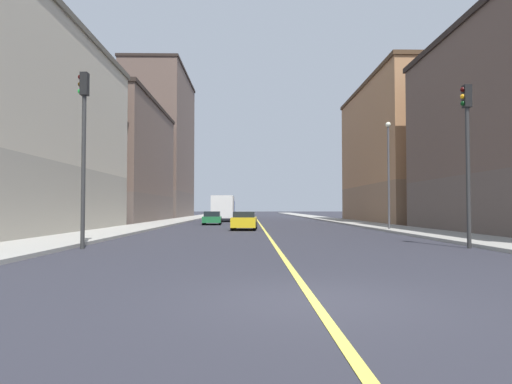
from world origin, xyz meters
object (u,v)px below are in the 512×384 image
building_right_midblock (119,163)px  traffic_light_left_near (467,143)px  building_left_mid (402,153)px  street_lamp_left_near (389,164)px  car_green (212,218)px  building_right_distant (160,146)px  car_yellow (244,221)px  box_truck (223,208)px  car_black (226,215)px  traffic_light_right_near (83,136)px

building_right_midblock → traffic_light_left_near: bearing=-55.6°
building_left_mid → street_lamp_left_near: building_left_mid is taller
traffic_light_left_near → car_green: bearing=115.1°
building_right_distant → traffic_light_left_near: (23.54, -58.36, -7.90)m
traffic_light_left_near → car_green: (-12.17, 25.98, -3.54)m
building_right_midblock → building_right_distant: size_ratio=0.90×
street_lamp_left_near → car_green: street_lamp_left_near is taller
building_right_midblock → building_right_distant: 24.60m
car_yellow → box_truck: 21.30m
traffic_light_left_near → car_yellow: bearing=120.5°
building_right_distant → car_yellow: bearing=-71.3°
building_left_mid → car_green: bearing=-162.7°
car_black → building_left_mid: bearing=-34.5°
building_right_distant → car_yellow: 46.92m
building_right_distant → traffic_light_left_near: building_right_distant is taller
building_left_mid → building_right_distant: bearing=141.0°
traffic_light_left_near → building_left_mid: bearing=75.4°
building_right_midblock → traffic_light_right_near: (8.43, -34.33, -2.40)m
traffic_light_left_near → building_right_midblock: bearing=124.4°
traffic_light_right_near → car_green: bearing=83.6°
traffic_light_right_near → car_yellow: traffic_light_right_near is taller
car_green → car_yellow: 11.20m
building_left_mid → car_green: size_ratio=5.00×
building_left_mid → traffic_light_right_near: size_ratio=3.31×
box_truck → car_green: bearing=-92.7°
street_lamp_left_near → box_truck: 26.40m
building_right_midblock → car_black: 17.88m
traffic_light_left_near → car_black: traffic_light_left_near is taller
street_lamp_left_near → car_black: 35.72m
building_left_mid → building_right_midblock: size_ratio=1.05×
street_lamp_left_near → building_right_midblock: bearing=139.5°
building_left_mid → traffic_light_left_near: size_ratio=3.52×
building_right_midblock → car_green: size_ratio=4.76×
building_right_distant → car_green: 36.17m
traffic_light_right_near → car_green: traffic_light_right_near is taller
street_lamp_left_near → box_truck: street_lamp_left_near is taller
traffic_light_right_near → box_truck: (3.43, 36.35, -2.77)m
street_lamp_left_near → building_left_mid: bearing=68.6°
building_right_midblock → car_yellow: size_ratio=5.42×
street_lamp_left_near → car_black: bearing=111.4°
street_lamp_left_near → car_green: 18.66m
car_green → box_truck: size_ratio=0.60×
building_right_midblock → street_lamp_left_near: building_right_midblock is taller
traffic_light_left_near → car_yellow: 18.03m
traffic_light_left_near → box_truck: size_ratio=0.86×
car_yellow → building_left_mid: bearing=44.6°
traffic_light_left_near → street_lamp_left_near: bearing=85.7°
car_green → box_truck: bearing=87.3°
building_right_distant → car_black: (11.61, -11.91, -11.41)m
building_right_midblock → traffic_light_right_near: size_ratio=3.15×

